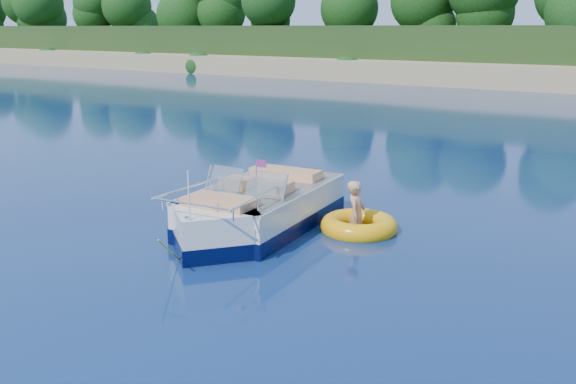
{
  "coord_description": "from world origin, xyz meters",
  "views": [
    {
      "loc": [
        8.89,
        -7.15,
        3.89
      ],
      "look_at": [
        2.21,
        2.55,
        0.85
      ],
      "focal_mm": 40.0,
      "sensor_mm": 36.0,
      "label": 1
    }
  ],
  "objects": [
    {
      "name": "ground",
      "position": [
        0.0,
        0.0,
        0.0
      ],
      "size": [
        160.0,
        160.0,
        0.0
      ],
      "primitive_type": "plane",
      "color": "#0A1A48",
      "rests_on": "ground"
    },
    {
      "name": "motorboat",
      "position": [
        1.51,
        2.39,
        0.36
      ],
      "size": [
        2.4,
        5.49,
        1.83
      ],
      "rotation": [
        0.0,
        0.0,
        0.12
      ],
      "color": "silver",
      "rests_on": "ground"
    },
    {
      "name": "boy",
      "position": [
        3.15,
        3.58,
        0.0
      ],
      "size": [
        0.55,
        0.85,
        1.55
      ],
      "primitive_type": "imported",
      "rotation": [
        0.0,
        -0.17,
        1.85
      ],
      "color": "tan",
      "rests_on": "ground"
    },
    {
      "name": "tow_tube",
      "position": [
        3.22,
        3.53,
        0.1
      ],
      "size": [
        1.8,
        1.8,
        0.4
      ],
      "rotation": [
        0.0,
        0.0,
        -0.21
      ],
      "color": "#FFAA0A",
      "rests_on": "ground"
    }
  ]
}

